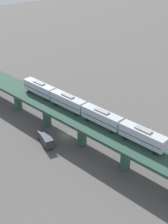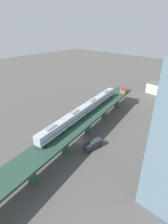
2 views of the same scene
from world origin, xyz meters
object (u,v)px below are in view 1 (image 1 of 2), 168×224
object	(u,v)px
subway_train	(84,109)
street_lamp	(150,138)
delivery_truck	(46,139)
street_car_green	(99,120)
street_car_white	(156,157)

from	to	relation	value
subway_train	street_lamp	size ratio (longest dim) A/B	7.13
delivery_truck	street_lamp	world-z (taller)	street_lamp
street_car_green	street_car_white	xyz separation A→B (m)	(-0.40, 23.27, 0.00)
street_car_green	subway_train	bearing A→B (deg)	29.30
delivery_truck	street_car_white	bearing A→B (deg)	130.74
delivery_truck	street_lamp	bearing A→B (deg)	138.59
street_car_white	delivery_truck	xyz separation A→B (m)	(19.75, -22.93, 0.82)
subway_train	street_lamp	world-z (taller)	subway_train
subway_train	street_lamp	distance (m)	19.33
street_lamp	street_car_white	bearing A→B (deg)	67.83
subway_train	street_lamp	xyz separation A→B (m)	(-11.93, 13.67, -6.66)
street_car_white	street_lamp	bearing A→B (deg)	-112.17
street_car_green	street_lamp	distance (m)	19.58
subway_train	street_car_green	distance (m)	14.99
street_car_green	street_lamp	bearing A→B (deg)	96.10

